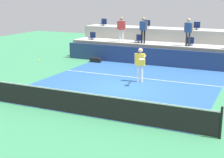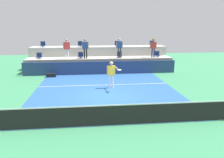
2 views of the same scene
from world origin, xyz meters
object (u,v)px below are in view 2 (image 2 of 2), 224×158
spectator_leaning_on_rail (85,46)px  stadium_chair_lower_far_right (157,54)px  tennis_player (112,72)px  spectator_in_white (119,46)px  stadium_chair_lower_left (81,56)px  stadium_chair_upper_right (117,44)px  spectator_in_grey (67,47)px  stadium_chair_lower_far_left (39,56)px  tennis_ball (41,81)px  stadium_chair_upper_left (80,44)px  spectator_with_hat (153,46)px  stadium_chair_upper_far_left (43,45)px  stadium_chair_lower_right (120,55)px  stadium_chair_upper_far_right (152,44)px  equipment_bag (51,75)px

spectator_leaning_on_rail → stadium_chair_lower_far_right: bearing=3.3°
tennis_player → spectator_in_white: bearing=76.6°
stadium_chair_lower_left → stadium_chair_upper_right: bearing=27.1°
stadium_chair_lower_left → stadium_chair_upper_right: 4.04m
spectator_in_grey → spectator_in_white: (4.58, -0.00, 0.04)m
stadium_chair_lower_far_left → spectator_in_white: bearing=-3.1°
stadium_chair_lower_far_right → tennis_ball: size_ratio=7.65×
stadium_chair_upper_left → spectator_in_grey: bearing=-116.3°
stadium_chair_lower_left → tennis_ball: bearing=-99.8°
spectator_in_grey → spectator_with_hat: size_ratio=0.98×
stadium_chair_upper_far_left → spectator_leaning_on_rail: spectator_leaning_on_rail is taller
spectator_in_white → stadium_chair_lower_right: bearing=79.0°
stadium_chair_upper_far_right → tennis_player: (-4.86, -7.46, -1.21)m
stadium_chair_lower_left → stadium_chair_upper_far_right: size_ratio=1.00×
stadium_chair_upper_right → spectator_in_white: bearing=-92.1°
stadium_chair_upper_right → equipment_bag: stadium_chair_upper_right is taller
stadium_chair_lower_right → spectator_in_white: (-0.07, -0.38, 0.85)m
stadium_chair_upper_right → tennis_player: bearing=-100.1°
stadium_chair_upper_far_right → spectator_in_white: 4.22m
stadium_chair_upper_right → spectator_in_grey: 5.15m
stadium_chair_lower_left → equipment_bag: bearing=-140.8°
stadium_chair_upper_far_right → equipment_bag: size_ratio=0.68×
stadium_chair_upper_left → tennis_ball: stadium_chair_upper_left is taller
stadium_chair_upper_far_right → spectator_in_grey: 8.47m
stadium_chair_upper_far_right → spectator_in_white: spectator_in_white is taller
stadium_chair_lower_right → stadium_chair_lower_far_right: 3.53m
stadium_chair_upper_far_right → tennis_player: size_ratio=0.29×
stadium_chair_upper_left → spectator_leaning_on_rail: spectator_leaning_on_rail is taller
spectator_leaning_on_rail → spectator_with_hat: spectator_with_hat is taller
spectator_leaning_on_rail → tennis_ball: size_ratio=25.54×
stadium_chair_lower_far_left → tennis_player: tennis_player is taller
stadium_chair_lower_far_right → stadium_chair_upper_far_left: size_ratio=1.00×
spectator_leaning_on_rail → spectator_with_hat: size_ratio=1.00×
stadium_chair_lower_far_left → equipment_bag: size_ratio=0.68×
tennis_player → spectator_in_grey: spectator_in_grey is taller
spectator_leaning_on_rail → spectator_with_hat: 6.08m
stadium_chair_lower_far_left → tennis_ball: stadium_chair_lower_far_left is taller
stadium_chair_lower_far_left → equipment_bag: (1.26, -1.93, -1.31)m
stadium_chair_upper_far_right → stadium_chair_lower_far_right: bearing=-90.0°
spectator_in_white → equipment_bag: size_ratio=2.30×
stadium_chair_lower_left → spectator_leaning_on_rail: spectator_leaning_on_rail is taller
stadium_chair_upper_left → spectator_in_grey: size_ratio=0.31×
tennis_player → spectator_with_hat: (4.34, 5.27, 1.21)m
stadium_chair_lower_right → spectator_in_white: 0.93m
stadium_chair_lower_left → stadium_chair_upper_far_right: (7.04, 1.80, 0.85)m
tennis_ball → stadium_chair_upper_right: bearing=65.0°
stadium_chair_upper_far_left → tennis_player: size_ratio=0.29×
stadium_chair_upper_far_left → equipment_bag: bearing=-71.9°
stadium_chair_upper_right → tennis_player: size_ratio=0.29×
stadium_chair_lower_far_right → spectator_in_grey: size_ratio=0.31×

